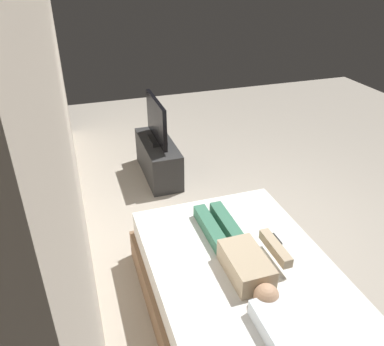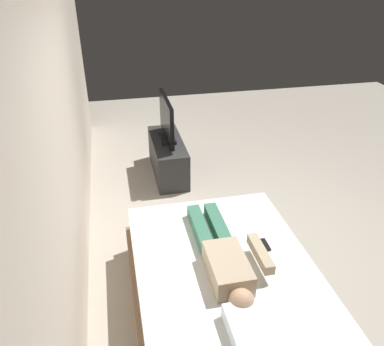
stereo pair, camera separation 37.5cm
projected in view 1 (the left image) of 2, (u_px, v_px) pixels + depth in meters
ground_plane at (252, 239)px, 4.18m from camera, size 10.00×10.00×0.00m
back_wall at (63, 123)px, 3.35m from camera, size 6.40×0.10×2.80m
bed at (240, 289)px, 3.20m from camera, size 2.01×1.47×0.54m
pillow at (288, 328)px, 2.47m from camera, size 0.48×0.34×0.12m
person at (240, 254)px, 3.04m from camera, size 1.26×0.46×0.18m
remote at (276, 239)px, 3.31m from camera, size 0.15×0.04×0.02m
tv_stand at (158, 159)px, 5.27m from camera, size 1.10×0.40×0.50m
tv at (156, 122)px, 5.01m from camera, size 0.88×0.20×0.59m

